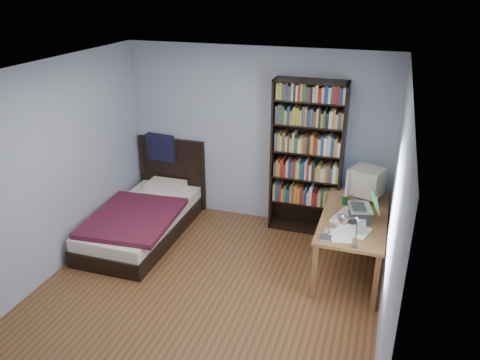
{
  "coord_description": "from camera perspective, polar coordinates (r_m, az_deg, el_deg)",
  "views": [
    {
      "loc": [
        1.74,
        -3.94,
        3.31
      ],
      "look_at": [
        0.13,
        0.99,
        1.06
      ],
      "focal_mm": 35.0,
      "sensor_mm": 36.0,
      "label": 1
    }
  ],
  "objects": [
    {
      "name": "laptop",
      "position": [
        5.57,
        14.58,
        -3.73
      ],
      "size": [
        0.38,
        0.37,
        0.39
      ],
      "color": "#2D2D30",
      "rests_on": "desk"
    },
    {
      "name": "soda_can",
      "position": [
        5.91,
        12.66,
        -2.41
      ],
      "size": [
        0.07,
        0.07,
        0.12
      ],
      "primitive_type": "cylinder",
      "color": "#073914",
      "rests_on": "desk"
    },
    {
      "name": "keyboard",
      "position": [
        5.62,
        12.58,
        -4.31
      ],
      "size": [
        0.31,
        0.48,
        0.04
      ],
      "primitive_type": "cube",
      "rotation": [
        0.0,
        0.07,
        -0.31
      ],
      "color": "beige",
      "rests_on": "desk"
    },
    {
      "name": "bed",
      "position": [
        6.67,
        -11.54,
        -4.35
      ],
      "size": [
        1.17,
        2.1,
        1.16
      ],
      "color": "black",
      "rests_on": "floor"
    },
    {
      "name": "mouse",
      "position": [
        5.93,
        14.02,
        -2.93
      ],
      "size": [
        0.06,
        0.11,
        0.04
      ],
      "primitive_type": "ellipsoid",
      "color": "silver",
      "rests_on": "desk"
    },
    {
      "name": "speaker",
      "position": [
        5.3,
        14.62,
        -5.59
      ],
      "size": [
        0.08,
        0.08,
        0.16
      ],
      "primitive_type": "cube",
      "rotation": [
        0.0,
        0.0,
        0.04
      ],
      "color": "gray",
      "rests_on": "desk"
    },
    {
      "name": "room",
      "position": [
        4.76,
        -4.85,
        -2.24
      ],
      "size": [
        4.2,
        4.24,
        2.5
      ],
      "color": "brown",
      "rests_on": "ground"
    },
    {
      "name": "bookshelf",
      "position": [
        6.37,
        8.15,
        2.57
      ],
      "size": [
        0.96,
        0.3,
        2.13
      ],
      "color": "black",
      "rests_on": "floor"
    },
    {
      "name": "phone_grey",
      "position": [
        5.27,
        10.5,
        -6.18
      ],
      "size": [
        0.06,
        0.1,
        0.02
      ],
      "primitive_type": "cube",
      "rotation": [
        0.0,
        0.0,
        -0.11
      ],
      "color": "gray",
      "rests_on": "desk"
    },
    {
      "name": "phone_silver",
      "position": [
        5.43,
        11.18,
        -5.32
      ],
      "size": [
        0.06,
        0.11,
        0.02
      ],
      "primitive_type": "cube",
      "rotation": [
        0.0,
        0.0,
        0.12
      ],
      "color": "silver",
      "rests_on": "desk"
    },
    {
      "name": "crt_monitor",
      "position": [
        6.04,
        15.12,
        -0.21
      ],
      "size": [
        0.48,
        0.44,
        0.43
      ],
      "color": "beige",
      "rests_on": "desk"
    },
    {
      "name": "desk_lamp",
      "position": [
        4.55,
        12.63,
        -5.16
      ],
      "size": [
        0.21,
        0.47,
        0.55
      ],
      "color": "#99999E",
      "rests_on": "desk"
    },
    {
      "name": "external_drive",
      "position": [
        5.14,
        10.39,
        -6.99
      ],
      "size": [
        0.12,
        0.12,
        0.02
      ],
      "primitive_type": "cube",
      "rotation": [
        0.0,
        0.0,
        0.03
      ],
      "color": "gray",
      "rests_on": "desk"
    },
    {
      "name": "desk",
      "position": [
        6.22,
        13.89,
        -5.08
      ],
      "size": [
        0.75,
        1.55,
        0.73
      ],
      "color": "brown",
      "rests_on": "floor"
    }
  ]
}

